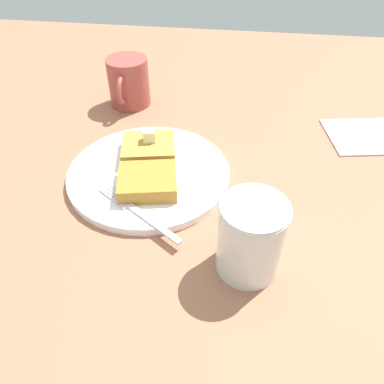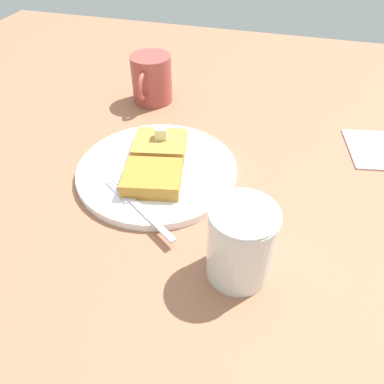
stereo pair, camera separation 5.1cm
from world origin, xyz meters
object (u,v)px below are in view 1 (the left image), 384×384
plate (149,173)px  fork (134,209)px  syrup_jar (250,240)px  coffee_mug (129,82)px  napkin (370,136)px

plate → fork: (9.11, 0.03, 0.74)cm
syrup_jar → coffee_mug: (-38.43, -25.24, 0.08)cm
fork → syrup_jar: size_ratio=1.36×
plate → fork: 9.14cm
fork → coffee_mug: 33.53cm
plate → syrup_jar: size_ratio=2.51×
fork → coffee_mug: coffee_mug is taller
plate → coffee_mug: (-22.97, -9.15, 4.02)cm
syrup_jar → coffee_mug: 45.98cm
fork → coffee_mug: (-32.08, -9.18, 3.29)cm
syrup_jar → plate: bearing=-133.9°
syrup_jar → napkin: 39.29cm
coffee_mug → syrup_jar: bearing=33.3°
syrup_jar → fork: bearing=-111.6°
fork → napkin: bearing=124.7°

